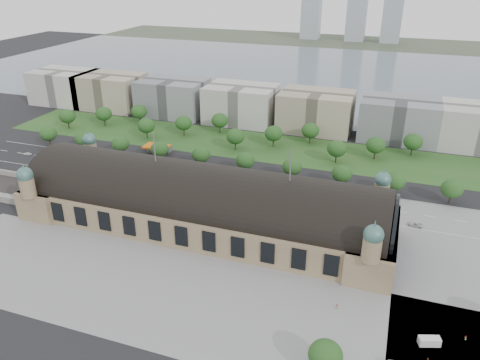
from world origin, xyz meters
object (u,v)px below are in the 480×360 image
(parked_car_0, at_px, (81,173))
(traffic_car_1, at_px, (75,156))
(petrol_station, at_px, (161,148))
(pedestrian_0, at_px, (337,307))
(traffic_car_6, at_px, (415,225))
(bus_east, at_px, (271,195))
(traffic_car_5, at_px, (292,193))
(parked_car_2, at_px, (92,179))
(traffic_car_0, at_px, (28,154))
(pedestrian_1, at_px, (428,360))
(parked_car_1, at_px, (92,175))
(van_east, at_px, (428,341))
(parked_car_4, at_px, (148,187))
(traffic_car_2, at_px, (126,176))
(parked_car_3, at_px, (111,182))
(pedestrian_5, at_px, (466,338))
(parked_car_6, at_px, (167,190))
(bus_mid, at_px, (274,196))
(bus_west, at_px, (231,192))
(traffic_car_3, at_px, (174,166))
(parked_car_5, at_px, (150,189))
(traffic_car_4, at_px, (214,182))

(parked_car_0, bearing_deg, traffic_car_1, -163.36)
(petrol_station, distance_m, pedestrian_0, 150.03)
(traffic_car_6, relative_size, bus_east, 0.49)
(traffic_car_5, xyz_separation_m, parked_car_2, (-96.38, -17.51, 0.06))
(traffic_car_0, relative_size, pedestrian_0, 2.72)
(pedestrian_0, height_order, pedestrian_1, pedestrian_0)
(traffic_car_5, xyz_separation_m, parked_car_1, (-99.49, -13.51, 0.00))
(van_east, bearing_deg, pedestrian_0, 147.64)
(parked_car_2, height_order, pedestrian_1, parked_car_2)
(traffic_car_6, distance_m, pedestrian_0, 64.64)
(traffic_car_5, height_order, parked_car_2, parked_car_2)
(traffic_car_1, relative_size, traffic_car_6, 0.70)
(traffic_car_6, xyz_separation_m, parked_car_4, (-120.40, -4.92, 0.02))
(traffic_car_2, xyz_separation_m, traffic_car_5, (82.87, 8.45, 0.02))
(traffic_car_5, xyz_separation_m, parked_car_3, (-85.94, -17.51, -0.07))
(parked_car_0, bearing_deg, traffic_car_0, -132.35)
(petrol_station, xyz_separation_m, pedestrian_5, (150.04, -99.62, -2.19))
(traffic_car_1, distance_m, parked_car_1, 30.08)
(traffic_car_6, xyz_separation_m, bus_east, (-62.19, 4.62, 0.84))
(pedestrian_1, bearing_deg, traffic_car_2, 100.08)
(van_east, height_order, pedestrian_0, van_east)
(traffic_car_1, xyz_separation_m, parked_car_6, (66.85, -20.50, 0.08))
(traffic_car_6, height_order, pedestrian_1, pedestrian_1)
(bus_mid, bearing_deg, parked_car_0, 93.27)
(parked_car_1, bearing_deg, parked_car_4, 61.71)
(traffic_car_6, bearing_deg, parked_car_4, -81.59)
(bus_west, xyz_separation_m, pedestrian_0, (58.00, -61.66, -1.09))
(van_east, distance_m, pedestrian_5, 11.65)
(petrol_station, height_order, bus_mid, petrol_station)
(traffic_car_3, bearing_deg, parked_car_1, 131.21)
(traffic_car_6, height_order, parked_car_5, traffic_car_6)
(pedestrian_1, relative_size, pedestrian_5, 1.06)
(parked_car_2, bearing_deg, parked_car_6, 53.46)
(traffic_car_0, xyz_separation_m, bus_west, (123.91, -8.91, 1.15))
(parked_car_0, distance_m, bus_east, 98.36)
(bus_west, distance_m, bus_mid, 20.34)
(traffic_car_4, height_order, bus_west, bus_west)
(parked_car_5, bearing_deg, traffic_car_0, -129.03)
(parked_car_5, relative_size, bus_east, 0.48)
(parked_car_6, height_order, bus_mid, bus_mid)
(parked_car_1, bearing_deg, traffic_car_5, 73.81)
(traffic_car_2, bearing_deg, traffic_car_3, 143.98)
(parked_car_4, xyz_separation_m, bus_east, (58.22, 9.53, 0.82))
(parked_car_2, bearing_deg, bus_east, 58.12)
(parked_car_3, bearing_deg, traffic_car_6, 55.61)
(parked_car_0, relative_size, pedestrian_5, 3.00)
(traffic_car_0, distance_m, traffic_car_4, 111.87)
(parked_car_4, bearing_deg, parked_car_6, 59.08)
(parked_car_1, bearing_deg, traffic_car_0, -127.58)
(bus_east, bearing_deg, traffic_car_2, 89.39)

